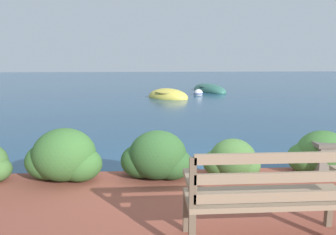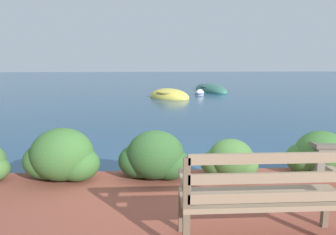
# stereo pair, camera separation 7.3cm
# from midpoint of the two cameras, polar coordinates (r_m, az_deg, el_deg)

# --- Properties ---
(ground_plane) EXTENTS (80.00, 80.00, 0.00)m
(ground_plane) POSITION_cam_midpoint_polar(r_m,az_deg,el_deg) (5.24, 3.12, -11.32)
(ground_plane) COLOR navy
(park_bench) EXTENTS (1.55, 0.48, 0.93)m
(park_bench) POSITION_cam_midpoint_polar(r_m,az_deg,el_deg) (3.21, 16.69, -12.66)
(park_bench) COLOR brown
(park_bench) RESTS_ON patio_terrace
(hedge_clump_left) EXTENTS (1.10, 0.79, 0.75)m
(hedge_clump_left) POSITION_cam_midpoint_polar(r_m,az_deg,el_deg) (4.89, -18.12, -6.69)
(hedge_clump_left) COLOR #38662D
(hedge_clump_left) RESTS_ON patio_terrace
(hedge_clump_centre) EXTENTS (1.03, 0.74, 0.70)m
(hedge_clump_centre) POSITION_cam_midpoint_polar(r_m,az_deg,el_deg) (4.73, -2.43, -7.02)
(hedge_clump_centre) COLOR #2D5628
(hedge_clump_centre) RESTS_ON patio_terrace
(hedge_clump_right) EXTENTS (0.83, 0.60, 0.56)m
(hedge_clump_right) POSITION_cam_midpoint_polar(r_m,az_deg,el_deg) (4.88, 10.64, -7.34)
(hedge_clump_right) COLOR #426B33
(hedge_clump_right) RESTS_ON patio_terrace
(hedge_clump_far_right) EXTENTS (0.97, 0.70, 0.66)m
(hedge_clump_far_right) POSITION_cam_midpoint_polar(r_m,az_deg,el_deg) (5.40, 24.81, -5.98)
(hedge_clump_far_right) COLOR #38662D
(hedge_clump_far_right) RESTS_ON patio_terrace
(rowboat_nearest) EXTENTS (2.45, 2.38, 0.83)m
(rowboat_nearest) POSITION_cam_midpoint_polar(r_m,az_deg,el_deg) (15.78, -0.13, 3.64)
(rowboat_nearest) COLOR #DBC64C
(rowboat_nearest) RESTS_ON ground_plane
(rowboat_mid) EXTENTS (2.08, 3.53, 0.77)m
(rowboat_mid) POSITION_cam_midpoint_polar(r_m,az_deg,el_deg) (19.20, 7.10, 4.75)
(rowboat_mid) COLOR #336B5B
(rowboat_mid) RESTS_ON ground_plane
(mooring_buoy) EXTENTS (0.51, 0.51, 0.46)m
(mooring_buoy) POSITION_cam_midpoint_polar(r_m,az_deg,el_deg) (17.20, 5.18, 4.19)
(mooring_buoy) COLOR white
(mooring_buoy) RESTS_ON ground_plane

